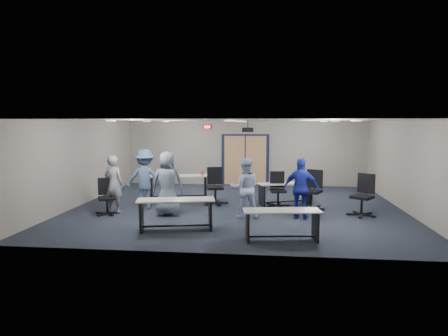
# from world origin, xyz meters

# --- Properties ---
(floor) EXTENTS (10.00, 10.00, 0.00)m
(floor) POSITION_xyz_m (0.00, 0.00, 0.00)
(floor) COLOR #1B222C
(floor) RESTS_ON ground
(back_wall) EXTENTS (10.00, 0.04, 2.70)m
(back_wall) POSITION_xyz_m (0.00, 4.50, 1.35)
(back_wall) COLOR gray
(back_wall) RESTS_ON floor
(front_wall) EXTENTS (10.00, 0.04, 2.70)m
(front_wall) POSITION_xyz_m (0.00, -4.50, 1.35)
(front_wall) COLOR gray
(front_wall) RESTS_ON floor
(left_wall) EXTENTS (0.04, 9.00, 2.70)m
(left_wall) POSITION_xyz_m (-5.00, 0.00, 1.35)
(left_wall) COLOR gray
(left_wall) RESTS_ON floor
(right_wall) EXTENTS (0.04, 9.00, 2.70)m
(right_wall) POSITION_xyz_m (5.00, 0.00, 1.35)
(right_wall) COLOR gray
(right_wall) RESTS_ON floor
(ceiling) EXTENTS (10.00, 9.00, 0.04)m
(ceiling) POSITION_xyz_m (0.00, 0.00, 2.70)
(ceiling) COLOR white
(ceiling) RESTS_ON back_wall
(double_door) EXTENTS (2.00, 0.07, 2.20)m
(double_door) POSITION_xyz_m (0.00, 4.46, 1.05)
(double_door) COLOR black
(double_door) RESTS_ON back_wall
(exit_sign) EXTENTS (0.32, 0.07, 0.18)m
(exit_sign) POSITION_xyz_m (-1.60, 4.44, 2.45)
(exit_sign) COLOR black
(exit_sign) RESTS_ON back_wall
(ceiling_projector) EXTENTS (0.35, 0.32, 0.37)m
(ceiling_projector) POSITION_xyz_m (0.30, 0.50, 2.40)
(ceiling_projector) COLOR black
(ceiling_projector) RESTS_ON ceiling
(ceiling_can_lights) EXTENTS (6.24, 5.74, 0.02)m
(ceiling_can_lights) POSITION_xyz_m (0.00, 0.25, 2.67)
(ceiling_can_lights) COLOR white
(ceiling_can_lights) RESTS_ON ceiling
(table_front_left) EXTENTS (1.98, 1.01, 0.77)m
(table_front_left) POSITION_xyz_m (-1.28, -2.83, 0.52)
(table_front_left) COLOR #B6B3AC
(table_front_left) RESTS_ON floor
(table_front_right) EXTENTS (1.78, 0.80, 0.70)m
(table_front_right) POSITION_xyz_m (1.26, -3.44, 0.48)
(table_front_right) COLOR #B6B3AC
(table_front_right) RESTS_ON floor
(table_back_left) EXTENTS (2.15, 1.11, 1.14)m
(table_back_left) POSITION_xyz_m (-2.08, 1.03, 0.58)
(table_back_left) COLOR #B6B3AC
(table_back_left) RESTS_ON floor
(table_back_right) EXTENTS (1.81, 1.13, 0.70)m
(table_back_right) POSITION_xyz_m (1.49, 0.57, 0.48)
(table_back_right) COLOR #B6B3AC
(table_back_right) RESTS_ON floor
(chair_back_b) EXTENTS (0.88, 0.88, 1.19)m
(chair_back_b) POSITION_xyz_m (-0.73, 0.34, 0.59)
(chair_back_b) COLOR black
(chair_back_b) RESTS_ON floor
(chair_back_c) EXTENTS (0.76, 0.76, 1.09)m
(chair_back_c) POSITION_xyz_m (1.28, 0.23, 0.54)
(chair_back_c) COLOR black
(chair_back_c) RESTS_ON floor
(chair_back_d) EXTENTS (1.01, 1.01, 1.19)m
(chair_back_d) POSITION_xyz_m (2.28, -0.05, 0.60)
(chair_back_d) COLOR black
(chair_back_d) RESTS_ON floor
(chair_loose_left) EXTENTS (0.89, 0.89, 1.04)m
(chair_loose_left) POSITION_xyz_m (-3.62, -1.44, 0.52)
(chair_loose_left) COLOR black
(chair_loose_left) RESTS_ON floor
(chair_loose_right) EXTENTS (1.04, 1.04, 1.19)m
(chair_loose_right) POSITION_xyz_m (3.59, -0.81, 0.59)
(chair_loose_right) COLOR black
(chair_loose_right) RESTS_ON floor
(person_gray) EXTENTS (0.70, 0.55, 1.69)m
(person_gray) POSITION_xyz_m (-3.50, -1.20, 0.85)
(person_gray) COLOR gray
(person_gray) RESTS_ON floor
(person_plaid) EXTENTS (0.96, 0.68, 1.83)m
(person_plaid) POSITION_xyz_m (-1.87, -1.31, 0.92)
(person_plaid) COLOR slate
(person_plaid) RESTS_ON floor
(person_lightblue) EXTENTS (0.90, 0.75, 1.66)m
(person_lightblue) POSITION_xyz_m (0.32, -1.37, 0.83)
(person_lightblue) COLOR #B3C4EE
(person_lightblue) RESTS_ON floor
(person_navy) EXTENTS (1.05, 0.64, 1.68)m
(person_navy) POSITION_xyz_m (1.85, -1.37, 0.84)
(person_navy) COLOR #1C279A
(person_navy) RESTS_ON floor
(person_back) EXTENTS (1.27, 0.86, 1.83)m
(person_back) POSITION_xyz_m (-2.77, -0.53, 0.92)
(person_back) COLOR #475F80
(person_back) RESTS_ON floor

